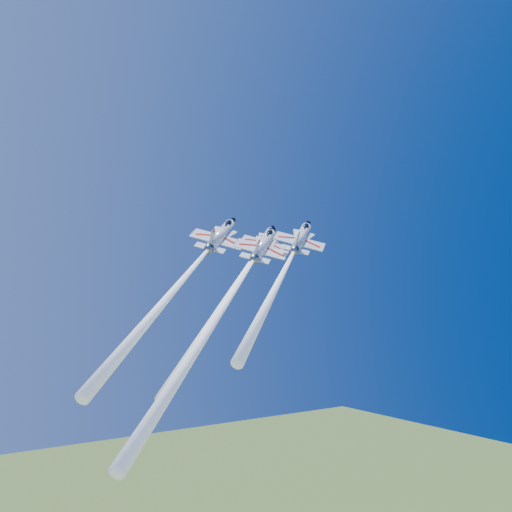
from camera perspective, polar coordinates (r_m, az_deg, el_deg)
jet_lead at (r=96.39m, az=-2.09°, el=-2.95°), size 30.35×33.33×39.26m
jet_left at (r=94.36m, az=-7.22°, el=-2.21°), size 31.85×34.29×38.67m
jet_right at (r=90.58m, az=2.77°, el=-1.61°), size 26.09×27.74×31.04m
jet_slot at (r=81.68m, az=-3.01°, el=-4.68°), size 32.27×35.40×41.58m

